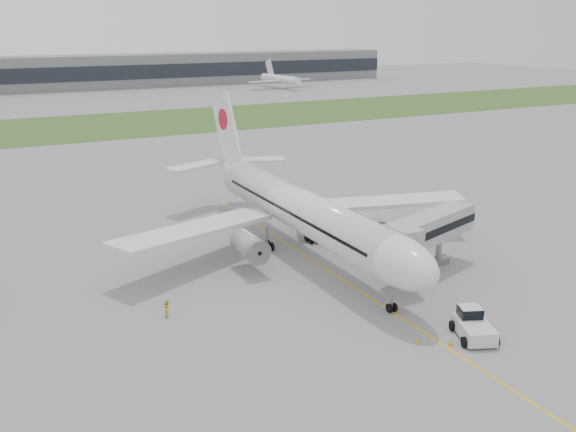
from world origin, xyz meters
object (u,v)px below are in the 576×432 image
jet_bridge (427,230)px  ground_crew_near (452,318)px  airliner (298,208)px  pushback_tug (473,325)px

jet_bridge → ground_crew_near: 13.78m
jet_bridge → ground_crew_near: bearing=-135.7°
airliner → ground_crew_near: (3.32, -24.91, -4.89)m
pushback_tug → ground_crew_near: (-0.19, 2.51, -0.37)m
airliner → pushback_tug: size_ratio=9.83×
airliner → ground_crew_near: airliner is taller
ground_crew_near → jet_bridge: bearing=-134.0°
airliner → jet_bridge: bearing=-55.2°
airliner → pushback_tug: airliner is taller
jet_bridge → airliner: bearing=106.2°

